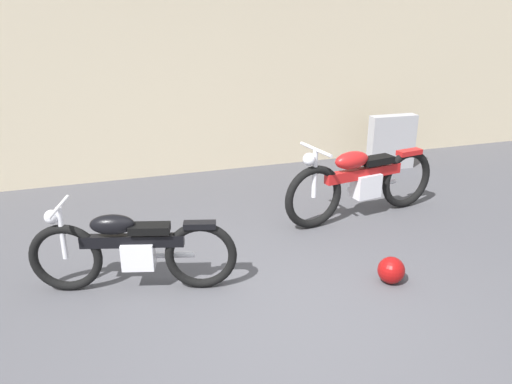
% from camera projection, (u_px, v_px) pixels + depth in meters
% --- Properties ---
extents(ground_plane, '(40.00, 40.00, 0.00)m').
position_uv_depth(ground_plane, '(292.00, 320.00, 4.38)').
color(ground_plane, '#47474C').
extents(building_wall, '(18.00, 0.30, 2.61)m').
position_uv_depth(building_wall, '(188.00, 89.00, 7.81)').
color(building_wall, beige).
rests_on(building_wall, ground_plane).
extents(stone_marker, '(0.78, 0.23, 0.87)m').
position_uv_depth(stone_marker, '(392.00, 142.00, 8.20)').
color(stone_marker, '#9E9EA3').
rests_on(stone_marker, ground_plane).
extents(helmet, '(0.26, 0.26, 0.26)m').
position_uv_depth(helmet, '(391.00, 270.00, 4.92)').
color(helmet, maroon).
rests_on(helmet, ground_plane).
extents(motorcycle_red, '(2.21, 0.68, 1.00)m').
position_uv_depth(motorcycle_red, '(362.00, 181.00, 6.31)').
color(motorcycle_red, black).
rests_on(motorcycle_red, ground_plane).
extents(motorcycle_black, '(1.88, 0.74, 0.86)m').
position_uv_depth(motorcycle_black, '(131.00, 249.00, 4.72)').
color(motorcycle_black, black).
rests_on(motorcycle_black, ground_plane).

